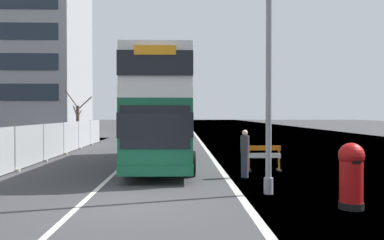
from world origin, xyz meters
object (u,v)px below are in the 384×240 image
at_px(double_decker_bus, 163,110).
at_px(roadworks_barrier, 264,156).
at_px(lamppost_foreground, 269,44).
at_px(car_oncoming_near, 171,130).
at_px(red_pillar_postbox, 351,173).
at_px(car_receding_mid, 146,126).
at_px(car_receding_far, 150,124).
at_px(pedestrian_at_kerb, 245,153).

height_order(double_decker_bus, roadworks_barrier, double_decker_bus).
xyz_separation_m(lamppost_foreground, car_oncoming_near, (-3.56, 24.57, -3.66)).
distance_m(double_decker_bus, red_pillar_postbox, 10.39).
bearing_deg(double_decker_bus, car_oncoming_near, 90.14).
xyz_separation_m(double_decker_bus, car_oncoming_near, (-0.04, 17.64, -1.69)).
bearing_deg(car_oncoming_near, car_receding_mid, 107.94).
height_order(double_decker_bus, car_receding_far, double_decker_bus).
bearing_deg(double_decker_bus, car_receding_far, 95.43).
bearing_deg(lamppost_foreground, roadworks_barrier, 79.25).
relative_size(red_pillar_postbox, car_receding_far, 0.39).
relative_size(lamppost_foreground, car_receding_far, 2.19).
height_order(red_pillar_postbox, car_receding_mid, car_receding_mid).
bearing_deg(roadworks_barrier, car_receding_far, 101.37).
distance_m(red_pillar_postbox, car_receding_mid, 37.41).
bearing_deg(car_receding_far, car_oncoming_near, -79.77).
bearing_deg(roadworks_barrier, pedestrian_at_kerb, -125.43).
relative_size(double_decker_bus, car_receding_far, 2.59).
height_order(car_receding_far, pedestrian_at_kerb, car_receding_far).
xyz_separation_m(red_pillar_postbox, car_receding_mid, (-8.50, 36.43, 0.04)).
distance_m(car_receding_mid, car_receding_far, 9.22).
xyz_separation_m(double_decker_bus, pedestrian_at_kerb, (3.30, -3.88, -1.70)).
bearing_deg(lamppost_foreground, car_oncoming_near, 98.24).
bearing_deg(pedestrian_at_kerb, car_receding_mid, 101.78).
bearing_deg(red_pillar_postbox, lamppost_foreground, 132.15).
bearing_deg(roadworks_barrier, red_pillar_postbox, -82.47).
bearing_deg(car_receding_mid, car_receding_far, 91.46).
distance_m(double_decker_bus, roadworks_barrier, 5.35).
distance_m(double_decker_bus, car_oncoming_near, 17.72).
xyz_separation_m(double_decker_bus, lamppost_foreground, (3.51, -6.92, 1.97)).
distance_m(lamppost_foreground, car_receding_mid, 35.38).
height_order(car_oncoming_near, pedestrian_at_kerb, car_oncoming_near).
xyz_separation_m(lamppost_foreground, red_pillar_postbox, (1.72, -1.90, -3.66)).
bearing_deg(car_receding_mid, lamppost_foreground, -78.89).
bearing_deg(car_receding_mid, double_decker_bus, -83.25).
xyz_separation_m(lamppost_foreground, pedestrian_at_kerb, (-0.21, 3.04, -3.67)).
bearing_deg(double_decker_bus, car_receding_mid, 96.75).
relative_size(double_decker_bus, lamppost_foreground, 1.18).
relative_size(double_decker_bus, roadworks_barrier, 7.91).
relative_size(lamppost_foreground, car_oncoming_near, 2.11).
relative_size(car_receding_mid, pedestrian_at_kerb, 2.29).
xyz_separation_m(car_oncoming_near, car_receding_mid, (-3.23, 9.97, 0.04)).
bearing_deg(pedestrian_at_kerb, car_oncoming_near, 98.83).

